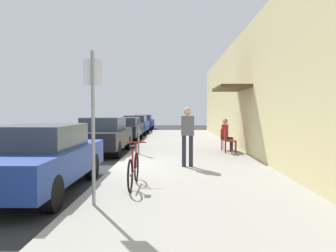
{
  "coord_description": "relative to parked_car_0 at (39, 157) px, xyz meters",
  "views": [
    {
      "loc": [
        1.76,
        -9.63,
        1.72
      ],
      "look_at": [
        1.47,
        6.12,
        0.99
      ],
      "focal_mm": 35.2,
      "sensor_mm": 36.0,
      "label": 1
    }
  ],
  "objects": [
    {
      "name": "parked_car_3",
      "position": [
        0.0,
        17.39,
        -0.02
      ],
      "size": [
        1.8,
        4.4,
        1.38
      ],
      "color": "navy",
      "rests_on": "ground_plane"
    },
    {
      "name": "bicycle_0",
      "position": [
        2.01,
        0.02,
        -0.25
      ],
      "size": [
        0.46,
        1.71,
        0.9
      ],
      "color": "black",
      "rests_on": "sidewalk_slab"
    },
    {
      "name": "parked_car_0",
      "position": [
        0.0,
        0.0,
        0.0
      ],
      "size": [
        1.8,
        4.4,
        1.42
      ],
      "color": "navy",
      "rests_on": "ground_plane"
    },
    {
      "name": "parking_meter",
      "position": [
        1.55,
        5.2,
        0.15
      ],
      "size": [
        0.12,
        0.1,
        1.32
      ],
      "color": "slate",
      "rests_on": "sidewalk_slab"
    },
    {
      "name": "pedestrian_standing",
      "position": [
        3.25,
        2.51,
        0.39
      ],
      "size": [
        0.36,
        0.22,
        1.7
      ],
      "color": "#232838",
      "rests_on": "sidewalk_slab"
    },
    {
      "name": "seated_patron_1",
      "position": [
        4.98,
        6.44,
        0.08
      ],
      "size": [
        0.51,
        0.46,
        1.29
      ],
      "color": "#232838",
      "rests_on": "sidewalk_slab"
    },
    {
      "name": "building_facade",
      "position": [
        5.74,
        4.77,
        1.72
      ],
      "size": [
        1.4,
        32.0,
        4.91
      ],
      "color": "beige",
      "rests_on": "ground_plane"
    },
    {
      "name": "cafe_chair_1",
      "position": [
        4.92,
        6.46,
        -0.11
      ],
      "size": [
        0.55,
        0.55,
        0.87
      ],
      "color": "maroon",
      "rests_on": "sidewalk_slab"
    },
    {
      "name": "ground_plane",
      "position": [
        1.1,
        2.76,
        -0.73
      ],
      "size": [
        60.0,
        60.0,
        0.0
      ],
      "primitive_type": "plane",
      "color": "#2D2D30"
    },
    {
      "name": "parked_car_4",
      "position": [
        0.0,
        23.51,
        -0.02
      ],
      "size": [
        1.8,
        4.4,
        1.36
      ],
      "color": "navy",
      "rests_on": "ground_plane"
    },
    {
      "name": "sidewalk_slab",
      "position": [
        3.35,
        4.76,
        -0.67
      ],
      "size": [
        4.5,
        32.0,
        0.12
      ],
      "primitive_type": "cube",
      "color": "#9E9B93",
      "rests_on": "ground_plane"
    },
    {
      "name": "parked_car_2",
      "position": [
        0.0,
        12.12,
        -0.03
      ],
      "size": [
        1.8,
        4.4,
        1.34
      ],
      "color": "black",
      "rests_on": "ground_plane"
    },
    {
      "name": "street_sign",
      "position": [
        1.5,
        -1.36,
        0.91
      ],
      "size": [
        0.32,
        0.06,
        2.6
      ],
      "color": "gray",
      "rests_on": "sidewalk_slab"
    },
    {
      "name": "parked_car_1",
      "position": [
        0.0,
        6.34,
        0.01
      ],
      "size": [
        1.8,
        4.4,
        1.45
      ],
      "color": "black",
      "rests_on": "ground_plane"
    },
    {
      "name": "cafe_chair_0",
      "position": [
        4.92,
        5.58,
        -0.11
      ],
      "size": [
        0.48,
        0.48,
        0.87
      ],
      "color": "maroon",
      "rests_on": "sidewalk_slab"
    }
  ]
}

